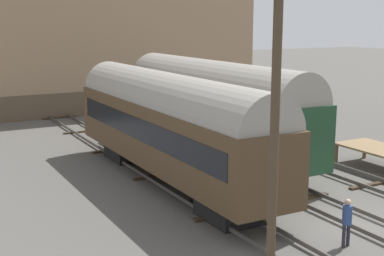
{
  "coord_description": "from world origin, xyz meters",
  "views": [
    {
      "loc": [
        -14.54,
        -13.67,
        7.47
      ],
      "look_at": [
        -2.0,
        9.19,
        2.2
      ],
      "focal_mm": 50.0,
      "sensor_mm": 36.0,
      "label": 1
    }
  ],
  "objects_px": {
    "train_car_brown": "(168,122)",
    "person_worker": "(347,218)",
    "utility_pole": "(275,129)",
    "train_car_green": "(212,104)"
  },
  "relations": [
    {
      "from": "train_car_brown",
      "to": "person_worker",
      "type": "xyz_separation_m",
      "value": [
        2.09,
        -9.18,
        -1.94
      ]
    },
    {
      "from": "person_worker",
      "to": "utility_pole",
      "type": "distance_m",
      "value": 6.04
    },
    {
      "from": "train_car_brown",
      "to": "utility_pole",
      "type": "distance_m",
      "value": 11.24
    },
    {
      "from": "utility_pole",
      "to": "person_worker",
      "type": "bearing_deg",
      "value": 20.62
    },
    {
      "from": "train_car_green",
      "to": "person_worker",
      "type": "bearing_deg",
      "value": -99.09
    },
    {
      "from": "train_car_brown",
      "to": "utility_pole",
      "type": "height_order",
      "value": "utility_pole"
    },
    {
      "from": "train_car_brown",
      "to": "train_car_green",
      "type": "bearing_deg",
      "value": 35.12
    },
    {
      "from": "train_car_green",
      "to": "person_worker",
      "type": "relative_size",
      "value": 9.24
    },
    {
      "from": "person_worker",
      "to": "utility_pole",
      "type": "bearing_deg",
      "value": -159.38
    },
    {
      "from": "train_car_green",
      "to": "utility_pole",
      "type": "relative_size",
      "value": 1.67
    }
  ]
}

